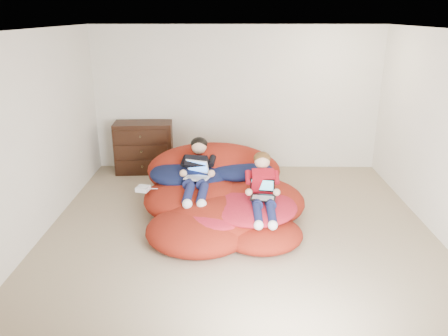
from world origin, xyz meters
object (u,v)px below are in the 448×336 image
dresser (144,147)px  laptop_black (263,192)px  beanbag_pile (220,197)px  laptop_white (197,173)px  younger_boy (263,186)px  older_boy (198,168)px

dresser → laptop_black: size_ratio=2.84×
dresser → beanbag_pile: size_ratio=0.42×
dresser → laptop_white: size_ratio=2.58×
dresser → younger_boy: bearing=-49.4°
laptop_black → older_boy: bearing=144.0°
laptop_white → older_boy: bearing=90.0°
laptop_white → younger_boy: bearing=-28.3°
beanbag_pile → laptop_black: beanbag_pile is taller
dresser → laptop_white: 2.08m
laptop_white → beanbag_pile: bearing=-2.5°
younger_boy → beanbag_pile: bearing=140.7°
beanbag_pile → laptop_white: 0.47m
dresser → beanbag_pile: bearing=-52.5°
older_boy → laptop_white: older_boy is taller
dresser → older_boy: 1.98m
dresser → laptop_black: bearing=-49.9°
beanbag_pile → younger_boy: (0.55, -0.45, 0.36)m
dresser → laptop_white: (1.06, -1.78, 0.18)m
beanbag_pile → laptop_white: size_ratio=6.20×
older_boy → laptop_white: 0.12m
beanbag_pile → laptop_black: 0.79m
dresser → beanbag_pile: 2.27m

